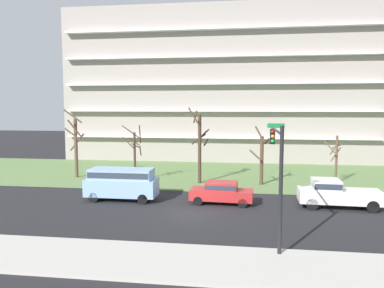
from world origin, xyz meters
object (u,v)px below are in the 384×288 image
Objects in this scene: pickup_white_near_left at (336,193)px; van_blue_center_left at (122,182)px; tree_center at (199,145)px; traffic_signal_mast at (277,161)px; tree_left at (135,152)px; sedan_red_center_right at (221,192)px; tree_right at (261,158)px; tree_far_left at (76,145)px; tree_far_right at (336,158)px.

pickup_white_near_left is 15.11m from van_blue_center_left.
van_blue_center_left is at bearing -126.23° from tree_center.
tree_left is at bearing 129.83° from traffic_signal_mast.
tree_left is 1.17× the size of sedan_red_center_right.
tree_right is at bearing -0.16° from tree_left.
sedan_red_center_right is at bearing 179.96° from van_blue_center_left.
sedan_red_center_right is (14.51, -7.79, -2.39)m from tree_far_left.
tree_left is 1.01× the size of van_blue_center_left.
tree_center reaches higher than tree_left.
tree_far_left reaches higher than tree_far_right.
tree_center is 1.52× the size of sedan_red_center_right.
tree_center is (5.95, 0.02, 0.72)m from tree_left.
tree_far_right is at bearing 0.34° from tree_far_left.
tree_left is at bearing -35.85° from sedan_red_center_right.
tree_right is 0.96× the size of pickup_white_near_left.
traffic_signal_mast reaches higher than pickup_white_near_left.
tree_far_left is 1.49× the size of sedan_red_center_right.
tree_left is 6.95m from van_blue_center_left.
sedan_red_center_right is 0.75× the size of traffic_signal_mast.
pickup_white_near_left is at bearing -33.67° from tree_center.
traffic_signal_mast is (17.69, -14.85, 0.89)m from tree_far_left.
tree_far_left is at bearing 176.49° from tree_right.
pickup_white_near_left is at bearing -176.81° from sedan_red_center_right.
tree_center reaches higher than tree_right.
tree_center is at bearing 111.90° from traffic_signal_mast.
tree_far_left is 1.28× the size of tree_right.
tree_left reaches higher than sedan_red_center_right.
tree_left is (6.18, -1.05, -0.52)m from tree_far_left.
pickup_white_near_left is at bearing -22.70° from tree_left.
tree_far_left reaches higher than tree_left.
tree_center reaches higher than tree_far_left.
tree_center is 8.64m from van_blue_center_left.
tree_left is 0.87× the size of traffic_signal_mast.
tree_left is 18.03m from traffic_signal_mast.
tree_far_left is 23.12m from traffic_signal_mast.
tree_right reaches higher than sedan_red_center_right.
tree_far_left reaches higher than sedan_red_center_right.
tree_far_right is 18.71m from van_blue_center_left.
tree_right is (11.40, -0.03, -0.34)m from tree_left.
tree_left is at bearing 179.84° from tree_right.
tree_center reaches higher than tree_far_right.
sedan_red_center_right is at bearing -70.66° from tree_center.
tree_right is at bearing -53.15° from pickup_white_near_left.
van_blue_center_left is at bearing -81.58° from tree_left.
tree_left is 1.00× the size of tree_right.
tree_left is at bearing -179.77° from tree_center.
pickup_white_near_left is 8.99m from traffic_signal_mast.
tree_far_left is at bearing -25.10° from sedan_red_center_right.
tree_far_left is 10.75m from van_blue_center_left.
tree_far_right is at bearing 3.80° from tree_left.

